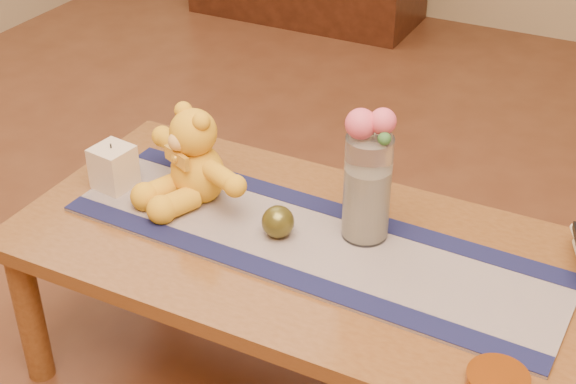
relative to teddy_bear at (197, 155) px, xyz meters
The scene contains 19 objects.
floor 0.67m from the teddy_bear, ahead, with size 5.50×5.50×0.00m, color #542A18.
coffee_table_top 0.37m from the teddy_bear, ahead, with size 1.40×0.70×0.04m, color brown.
table_leg_fl 0.59m from the teddy_bear, 131.42° to the right, with size 0.07×0.07×0.41m, color brown.
table_leg_bl 0.53m from the teddy_bear, 142.79° to the left, with size 0.07×0.07×0.41m, color brown.
persian_runner 0.36m from the teddy_bear, ahead, with size 1.20×0.35×0.01m, color #1E1C4E.
runner_border_near 0.40m from the teddy_bear, 30.51° to the right, with size 1.20×0.06×0.00m, color #13153B.
runner_border_far 0.37m from the teddy_bear, 15.24° to the left, with size 1.20×0.06×0.00m, color #13153B.
teddy_bear is the anchor object (origin of this frame).
pillar_candle 0.23m from the teddy_bear, 164.44° to the right, with size 0.09×0.09×0.11m, color beige.
candle_wick 0.23m from the teddy_bear, 164.44° to the right, with size 0.00×0.00×0.01m, color black.
glass_vase 0.44m from the teddy_bear, ahead, with size 0.11×0.11×0.26m, color silver.
potpourri_fill 0.44m from the teddy_bear, ahead, with size 0.09×0.09×0.18m, color beige.
rose_left 0.46m from the teddy_bear, ahead, with size 0.07×0.07×0.07m, color #E35064.
rose_right 0.51m from the teddy_bear, ahead, with size 0.06×0.06×0.06m, color #E35064.
blue_flower_back 0.49m from the teddy_bear, ahead, with size 0.04×0.04×0.04m, color #494AA0.
blue_flower_side 0.45m from the teddy_bear, ahead, with size 0.04×0.04×0.04m, color #494AA0.
leaf_sprig 0.51m from the teddy_bear, ahead, with size 0.03×0.03×0.03m, color #33662D.
bronze_ball 0.28m from the teddy_bear, 14.38° to the right, with size 0.08×0.08×0.08m, color #514C1B.
amber_dish 0.91m from the teddy_bear, 19.68° to the right, with size 0.12×0.12×0.03m, color #BF5914.
Camera 1 is at (0.67, -1.41, 1.59)m, focal length 51.22 mm.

